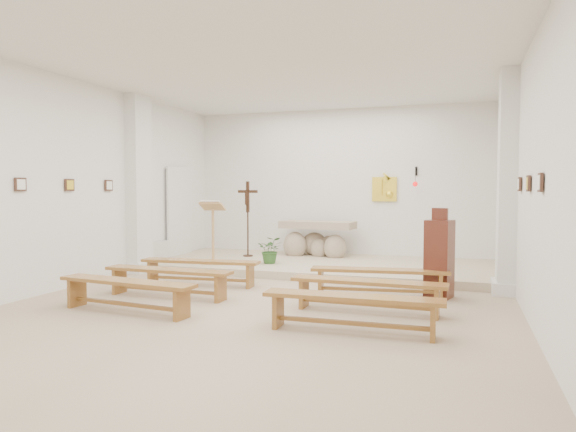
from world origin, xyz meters
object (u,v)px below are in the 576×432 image
(bench_left_third, at_px, (126,288))
(bench_right_third, at_px, (352,305))
(altar, at_px, (317,241))
(lectern, at_px, (213,232))
(bench_left_front, at_px, (200,266))
(bench_right_second, at_px, (368,288))
(crucifix_stand, at_px, (248,213))
(bench_left_second, at_px, (168,276))
(donation_pedestal, at_px, (439,258))
(bench_right_front, at_px, (379,276))

(bench_left_third, height_order, bench_right_third, same)
(altar, bearing_deg, lectern, -127.12)
(lectern, relative_size, bench_left_front, 0.61)
(lectern, distance_m, bench_right_second, 4.35)
(crucifix_stand, relative_size, bench_left_front, 0.80)
(bench_left_second, bearing_deg, donation_pedestal, 19.47)
(crucifix_stand, bearing_deg, bench_left_third, -74.81)
(lectern, bearing_deg, donation_pedestal, -21.93)
(bench_left_second, bearing_deg, crucifix_stand, 95.37)
(donation_pedestal, distance_m, bench_right_third, 2.50)
(lectern, distance_m, bench_right_third, 5.01)
(bench_right_front, height_order, bench_left_second, same)
(bench_left_front, height_order, bench_right_front, same)
(crucifix_stand, height_order, bench_right_front, crucifix_stand)
(bench_left_second, bearing_deg, bench_left_third, -88.91)
(crucifix_stand, distance_m, bench_left_front, 2.86)
(bench_right_front, bearing_deg, donation_pedestal, 9.90)
(crucifix_stand, bearing_deg, bench_left_second, -73.89)
(donation_pedestal, bearing_deg, bench_left_third, -132.91)
(bench_left_second, bearing_deg, altar, 76.24)
(crucifix_stand, distance_m, bench_right_front, 4.38)
(donation_pedestal, relative_size, bench_left_third, 0.65)
(lectern, distance_m, bench_left_third, 3.57)
(bench_left_third, xyz_separation_m, bench_right_third, (3.05, 0.00, 0.00))
(bench_right_third, bearing_deg, donation_pedestal, 68.19)
(altar, xyz_separation_m, donation_pedestal, (2.77, -3.04, 0.12))
(altar, relative_size, bench_left_third, 0.81)
(altar, xyz_separation_m, bench_right_third, (1.90, -5.37, -0.15))
(altar, height_order, bench_right_front, altar)
(bench_right_second, xyz_separation_m, bench_left_third, (-3.05, -1.03, 0.00))
(crucifix_stand, xyz_separation_m, bench_left_second, (0.28, -3.76, -0.79))
(altar, xyz_separation_m, crucifix_stand, (-1.43, -0.59, 0.64))
(bench_right_third, bearing_deg, bench_left_third, 178.57)
(bench_left_second, bearing_deg, lectern, 102.45)
(bench_right_front, bearing_deg, bench_right_second, -97.87)
(bench_left_front, distance_m, bench_right_third, 3.68)
(crucifix_stand, distance_m, bench_left_third, 4.86)
(bench_right_second, bearing_deg, bench_left_front, 162.65)
(crucifix_stand, height_order, bench_left_third, crucifix_stand)
(crucifix_stand, height_order, bench_left_front, crucifix_stand)
(bench_left_front, height_order, bench_right_third, same)
(bench_right_front, xyz_separation_m, bench_right_third, (0.00, -2.05, 0.00))
(bench_right_second, height_order, bench_left_third, same)
(bench_left_front, height_order, bench_left_third, same)
(crucifix_stand, bearing_deg, bench_right_third, -43.29)
(bench_left_second, distance_m, bench_right_third, 3.22)
(altar, distance_m, bench_right_third, 5.70)
(bench_left_front, xyz_separation_m, bench_left_third, (0.00, -2.05, 0.00))
(lectern, xyz_separation_m, donation_pedestal, (4.42, -1.17, -0.18))
(lectern, relative_size, bench_left_third, 0.61)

